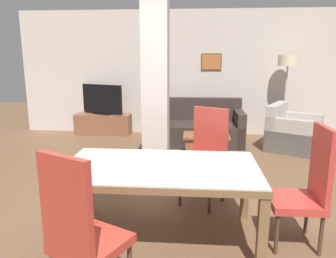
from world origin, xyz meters
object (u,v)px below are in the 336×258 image
(tv_stand, at_px, (103,124))
(tv_screen, at_px, (102,100))
(dining_chair_far_right, at_px, (206,155))
(coffee_table, at_px, (206,146))
(bottle, at_px, (199,130))
(dining_chair_near_left, at_px, (80,229))
(armchair, at_px, (291,134))
(sofa, at_px, (198,128))
(floor_lamp, at_px, (287,68))
(dining_chair_head_right, at_px, (307,186))
(dining_table, at_px, (160,179))

(tv_stand, distance_m, tv_screen, 0.55)
(dining_chair_far_right, bearing_deg, tv_stand, -28.95)
(coffee_table, bearing_deg, dining_chair_far_right, -92.03)
(coffee_table, height_order, bottle, bottle)
(dining_chair_near_left, xyz_separation_m, dining_chair_far_right, (0.91, 1.78, 0.00))
(armchair, xyz_separation_m, coffee_table, (-1.62, -0.70, -0.08))
(sofa, relative_size, tv_screen, 1.84)
(tv_screen, bearing_deg, bottle, 161.71)
(bottle, height_order, tv_stand, bottle)
(armchair, bearing_deg, bottle, -36.83)
(dining_chair_far_right, distance_m, floor_lamp, 3.72)
(coffee_table, bearing_deg, tv_screen, 144.38)
(dining_chair_head_right, relative_size, tv_screen, 1.18)
(bottle, xyz_separation_m, floor_lamp, (1.79, 1.58, 0.97))
(dining_chair_far_right, distance_m, sofa, 2.72)
(dining_chair_far_right, relative_size, floor_lamp, 0.65)
(dining_table, xyz_separation_m, coffee_table, (0.52, 2.57, -0.39))
(dining_table, distance_m, dining_chair_head_right, 1.34)
(dining_chair_head_right, distance_m, armchair, 3.38)
(dining_chair_head_right, height_order, tv_stand, dining_chair_head_right)
(dining_chair_near_left, relative_size, tv_stand, 0.92)
(tv_stand, relative_size, floor_lamp, 0.70)
(dining_chair_near_left, distance_m, tv_stand, 5.26)
(tv_stand, xyz_separation_m, tv_screen, (-0.00, 0.00, 0.55))
(dining_table, bearing_deg, dining_chair_head_right, 0.00)
(armchair, bearing_deg, tv_stand, -74.88)
(armchair, relative_size, tv_stand, 0.99)
(armchair, relative_size, floor_lamp, 0.70)
(sofa, xyz_separation_m, floor_lamp, (1.79, 0.46, 1.19))
(bottle, relative_size, floor_lamp, 0.15)
(bottle, bearing_deg, tv_stand, 141.00)
(coffee_table, relative_size, bottle, 2.97)
(dining_chair_near_left, xyz_separation_m, floor_lamp, (2.63, 4.95, 0.91))
(dining_chair_near_left, bearing_deg, tv_stand, 130.62)
(armchair, xyz_separation_m, tv_stand, (-3.86, 0.91, -0.06))
(dining_chair_head_right, bearing_deg, coffee_table, 17.77)
(dining_chair_near_left, distance_m, sofa, 4.57)
(dining_table, distance_m, dining_chair_far_right, 0.99)
(sofa, bearing_deg, dining_chair_head_right, 104.97)
(dining_chair_far_right, relative_size, bottle, 4.35)
(dining_chair_far_right, distance_m, armchair, 2.94)
(tv_stand, xyz_separation_m, floor_lamp, (3.91, -0.14, 1.26))
(dining_chair_near_left, bearing_deg, sofa, 105.98)
(armchair, distance_m, tv_screen, 4.00)
(dining_chair_head_right, bearing_deg, dining_chair_near_left, 116.92)
(armchair, relative_size, coffee_table, 1.57)
(dining_table, height_order, tv_stand, dining_table)
(bottle, bearing_deg, dining_chair_far_right, -87.44)
(coffee_table, height_order, tv_screen, tv_screen)
(dining_chair_head_right, distance_m, sofa, 3.72)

